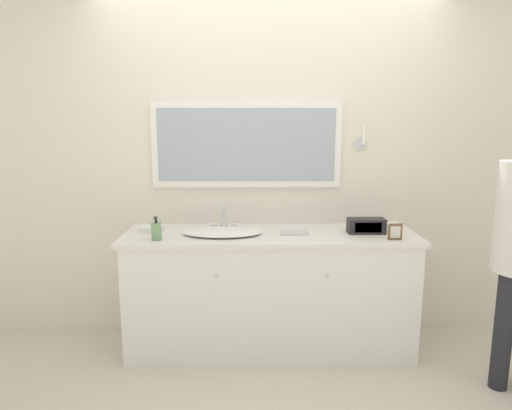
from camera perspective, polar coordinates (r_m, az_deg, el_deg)
ground_plane at (r=3.20m, az=1.97°, el=-20.05°), size 14.00×14.00×0.00m
wall_back at (r=3.43m, az=1.52°, el=4.74°), size 8.00×0.18×2.55m
vanity_counter at (r=3.31m, az=1.75°, el=-10.69°), size 2.03×0.61×0.85m
sink_basin at (r=3.16m, az=-4.20°, el=-3.32°), size 0.54×0.36×0.18m
soap_bottle at (r=3.06m, az=-12.34°, el=-3.18°), size 0.07×0.07×0.16m
appliance_box at (r=3.27m, az=13.62°, el=-2.54°), size 0.26×0.12×0.10m
picture_frame at (r=3.13m, az=17.00°, el=-3.23°), size 0.09×0.01×0.11m
hand_towel_near_sink at (r=3.28m, az=-12.87°, el=-2.96°), size 0.15×0.10×0.04m
hand_towel_far_corner at (r=3.48m, az=16.17°, el=-2.47°), size 0.15×0.11×0.03m
metal_tray at (r=3.18m, az=4.81°, el=-3.47°), size 0.20×0.12×0.01m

